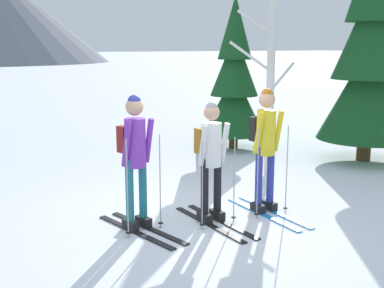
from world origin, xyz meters
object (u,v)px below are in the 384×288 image
at_px(skier_in_white, 211,155).
at_px(skier_in_yellow, 265,142).
at_px(birch_tree_tall, 270,86).
at_px(pine_tree_near, 370,54).
at_px(skier_in_purple, 135,153).
at_px(pine_tree_mid, 234,80).

relative_size(skier_in_white, skier_in_yellow, 0.92).
bearing_deg(skier_in_white, birch_tree_tall, 34.82).
bearing_deg(skier_in_yellow, pine_tree_near, 21.72).
bearing_deg(skier_in_purple, pine_tree_near, 12.20).
bearing_deg(skier_in_yellow, pine_tree_mid, 60.66).
height_order(skier_in_white, skier_in_yellow, skier_in_yellow).
bearing_deg(birch_tree_tall, skier_in_yellow, -130.06).
xyz_separation_m(skier_in_purple, skier_in_white, (1.03, -0.27, -0.09)).
distance_m(skier_in_white, skier_in_yellow, 0.93).
height_order(skier_in_yellow, birch_tree_tall, birch_tree_tall).
bearing_deg(pine_tree_mid, birch_tree_tall, -110.69).
distance_m(skier_in_purple, pine_tree_mid, 5.77).
height_order(pine_tree_near, pine_tree_mid, pine_tree_near).
bearing_deg(skier_in_yellow, skier_in_purple, 170.97).
bearing_deg(pine_tree_near, skier_in_white, -162.51).
height_order(skier_in_purple, skier_in_yellow, skier_in_yellow).
relative_size(skier_in_white, pine_tree_near, 0.34).
distance_m(pine_tree_near, pine_tree_mid, 3.11).
height_order(skier_in_yellow, pine_tree_near, pine_tree_near).
relative_size(skier_in_purple, skier_in_yellow, 0.99).
distance_m(skier_in_purple, skier_in_white, 1.07).
xyz_separation_m(skier_in_white, birch_tree_tall, (2.31, 1.60, 0.76)).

